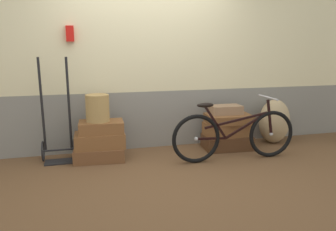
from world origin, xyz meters
The scene contains 13 objects.
ground centered at (0.00, 0.00, -0.03)m, with size 10.24×5.20×0.06m, color brown.
station_building centered at (0.01, 0.85, 1.51)m, with size 8.24×0.74×3.02m.
suitcase_0 centered at (-0.72, 0.38, 0.09)m, with size 0.64×0.43×0.17m, color brown.
suitcase_1 centered at (-0.70, 0.38, 0.27)m, with size 0.64×0.39×0.19m, color brown.
suitcase_2 centered at (-0.67, 0.40, 0.44)m, with size 0.57×0.36×0.15m, color brown.
suitcase_3 centered at (1.12, 0.38, 0.10)m, with size 0.68×0.43×0.20m, color #4C2D19.
suitcase_4 centered at (1.11, 0.38, 0.29)m, with size 0.61×0.39×0.19m, color brown.
suitcase_5 centered at (1.13, 0.37, 0.45)m, with size 0.63×0.43×0.12m, color brown.
suitcase_6 centered at (1.09, 0.42, 0.57)m, with size 0.45×0.27×0.13m, color #937051.
wicker_basket centered at (-0.71, 0.40, 0.69)m, with size 0.30×0.30×0.35m, color #A8844C.
luggage_trolley centered at (-1.23, 0.50, 0.33)m, with size 0.41×0.35×1.34m.
burlap_sack centered at (1.96, 0.48, 0.34)m, with size 0.48×0.41×0.68m, color tan.
bicycle centered at (0.99, -0.10, 0.34)m, with size 1.69×0.46×0.83m.
Camera 1 is at (-0.96, -3.88, 1.44)m, focal length 35.40 mm.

